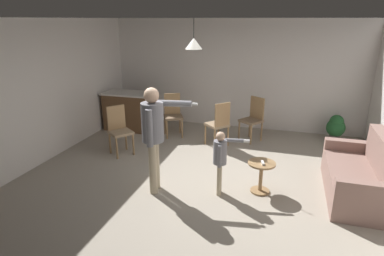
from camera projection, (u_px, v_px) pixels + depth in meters
ground at (201, 180)px, 5.67m from camera, size 7.68×7.68×0.00m
wall_back at (235, 74)px, 8.14m from camera, size 6.40×0.10×2.70m
wall_left at (38, 93)px, 6.11m from camera, size 0.10×6.40×2.70m
couch_floral at (360, 176)px, 5.07m from camera, size 0.85×1.80×1.00m
kitchen_counter at (130, 111)px, 8.15m from camera, size 1.26×0.66×0.95m
side_table_by_couch at (261, 174)px, 5.18m from camera, size 0.44×0.44×0.52m
person_adult at (154, 129)px, 4.99m from camera, size 0.81×0.58×1.71m
person_child at (221, 156)px, 5.02m from camera, size 0.53×0.36×1.05m
dining_chair_by_counter at (253, 117)px, 7.39m from camera, size 0.58×0.58×1.00m
dining_chair_near_wall at (219, 122)px, 7.02m from camera, size 0.59×0.59×1.00m
dining_chair_centre_back at (173, 113)px, 7.71m from camera, size 0.56×0.56×1.00m
dining_chair_spare at (119, 128)px, 6.65m from camera, size 0.59×0.59×1.00m
potted_plant_corner at (336, 127)px, 7.34m from camera, size 0.41×0.41×0.63m
spare_remote_on_table at (263, 163)px, 5.06m from camera, size 0.07×0.13×0.04m
ceiling_light_pendant at (194, 43)px, 5.91m from camera, size 0.32×0.32×0.55m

